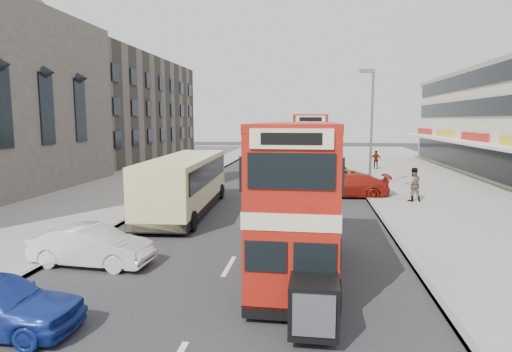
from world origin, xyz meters
The scene contains 17 objects.
ground centered at (0.00, 0.00, 0.00)m, with size 160.00×160.00×0.00m, color #28282B.
road_surface centered at (0.00, 20.00, 0.01)m, with size 12.00×90.00×0.01m, color #28282B.
pavement_right centered at (12.00, 20.00, 0.07)m, with size 12.00×90.00×0.15m, color gray.
pavement_left centered at (-12.00, 20.00, 0.07)m, with size 12.00×90.00×0.15m, color gray.
kerb_left centered at (-6.10, 20.00, 0.07)m, with size 0.20×90.00×0.16m, color gray.
kerb_right centered at (6.10, 20.00, 0.07)m, with size 0.20×90.00×0.16m, color gray.
brick_terrace centered at (-22.00, 38.00, 6.00)m, with size 14.00×28.00×12.00m, color #66594C.
street_lamp centered at (6.52, 18.00, 4.78)m, with size 1.00×0.20×8.12m.
bus_main centered at (2.28, 1.51, 2.42)m, with size 2.40×8.39×4.60m.
bus_second centered at (2.40, 23.36, 2.65)m, with size 2.86×9.19×5.04m.
coach centered at (-3.86, 10.03, 1.60)m, with size 3.12×10.37×2.72m.
car_left_front centered at (-4.56, 1.52, 0.67)m, with size 1.42×4.06×1.34m, color silver.
car_right_a centered at (4.94, 15.66, 0.74)m, with size 2.08×5.11×1.48m, color maroon.
car_right_b centered at (4.57, 20.08, 0.62)m, with size 2.06×4.48×1.24m, color #BB4B12.
pedestrian_near centered at (8.52, 13.99, 1.14)m, with size 0.73×0.49×1.98m, color gray.
pedestrian_far centered at (8.76, 30.66, 1.02)m, with size 1.02×0.43×1.74m, color gray.
cyclist centered at (3.82, 22.27, 0.67)m, with size 0.76×1.74×1.99m.
Camera 1 is at (2.68, -11.68, 4.88)m, focal length 30.38 mm.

